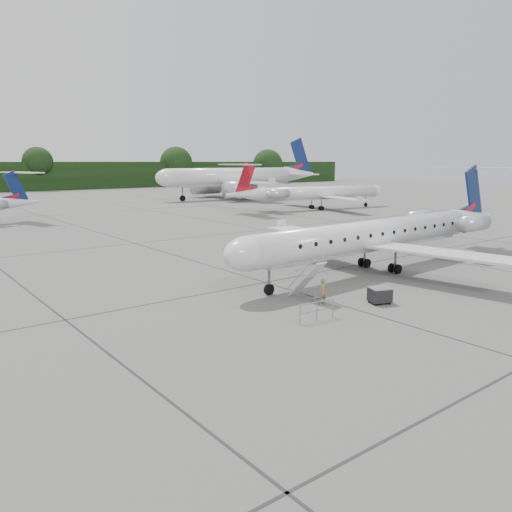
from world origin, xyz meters
TOP-DOWN VIEW (x-y plane):
  - ground at (0.00, 0.00)m, footprint 320.00×320.00m
  - main_regional_jet at (2.13, 3.98)m, footprint 30.77×22.71m
  - airstair at (-6.86, 1.37)m, footprint 0.94×2.32m
  - passenger at (-6.81, 0.08)m, footprint 0.60×0.45m
  - safety_railing at (-9.24, -1.87)m, footprint 2.20×0.24m
  - baggage_cart at (-4.08, -1.80)m, footprint 1.43×1.30m
  - bg_narrowbody at (36.48, 70.73)m, footprint 39.43×29.91m
  - bg_regional_right at (34.74, 41.41)m, footprint 32.67×25.58m

SIDE VIEW (x-z plane):
  - ground at x=0.00m, z-range 0.00..0.00m
  - safety_railing at x=-9.24m, z-range 0.00..1.00m
  - baggage_cart at x=-4.08m, z-range 0.00..1.01m
  - passenger at x=-6.81m, z-range 0.00..1.51m
  - airstair at x=-6.86m, z-range 0.00..2.41m
  - main_regional_jet at x=2.13m, z-range 0.00..7.68m
  - bg_regional_right at x=34.74m, z-range 0.00..7.84m
  - bg_narrowbody at x=36.48m, z-range 0.00..13.39m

